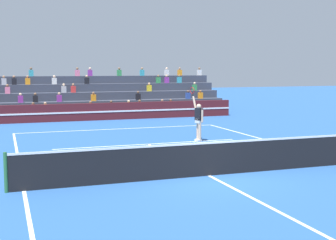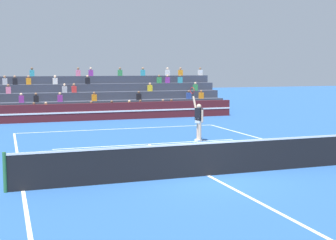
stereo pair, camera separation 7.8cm
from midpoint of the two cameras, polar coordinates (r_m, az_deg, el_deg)
The scene contains 7 objects.
ground_plane at distance 14.65m, azimuth 4.87°, elevation -6.78°, with size 120.00×120.00×0.00m, color #285699.
court_lines at distance 14.65m, azimuth 4.87°, elevation -6.77°, with size 11.10×23.90×0.01m.
tennis_net at distance 14.54m, azimuth 4.89°, elevation -4.69°, with size 12.00×0.10×1.10m.
sponsor_banner_wall at distance 30.27m, azimuth -8.15°, elevation 1.02°, with size 18.00×0.26×1.10m.
bleacher_stand at distance 33.96m, azimuth -9.44°, elevation 2.37°, with size 18.82×4.75×3.38m.
tennis_player at distance 21.28m, azimuth 3.64°, elevation 0.04°, with size 0.36×0.92×2.49m.
tennis_ball at distance 20.34m, azimuth 4.98°, elevation -2.98°, with size 0.07×0.07×0.07m, color #C6DB33.
Camera 1 is at (-5.94, -12.98, 3.32)m, focal length 50.00 mm.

